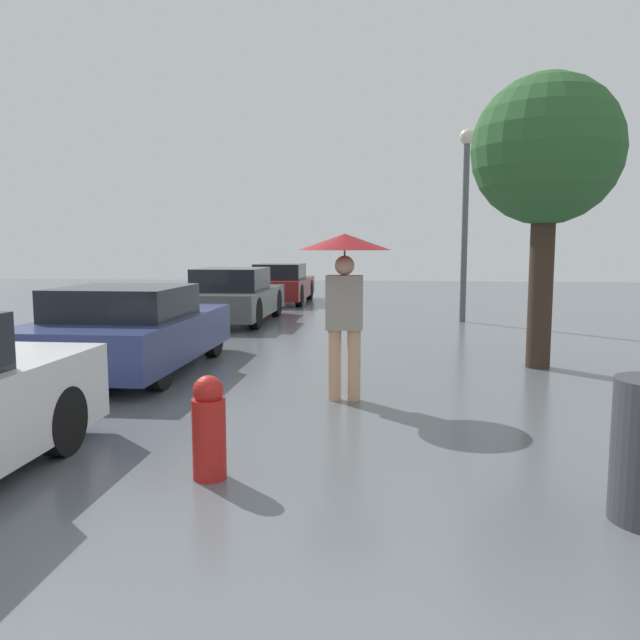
{
  "coord_description": "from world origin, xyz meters",
  "views": [
    {
      "loc": [
        0.2,
        -1.72,
        1.74
      ],
      "look_at": [
        -0.55,
        5.21,
        0.92
      ],
      "focal_mm": 35.0,
      "sensor_mm": 36.0,
      "label": 1
    }
  ],
  "objects_px": {
    "parked_car_second": "(129,330)",
    "parked_car_farthest": "(281,284)",
    "parked_car_third": "(233,297)",
    "pedestrian": "(345,270)",
    "fire_hydrant": "(209,428)",
    "street_lamp": "(465,202)",
    "tree": "(546,154)"
  },
  "relations": [
    {
      "from": "parked_car_second",
      "to": "fire_hydrant",
      "type": "distance_m",
      "value": 4.54
    },
    {
      "from": "parked_car_second",
      "to": "parked_car_third",
      "type": "xyz_separation_m",
      "value": [
        0.07,
        5.7,
        0.01
      ]
    },
    {
      "from": "pedestrian",
      "to": "tree",
      "type": "bearing_deg",
      "value": 40.12
    },
    {
      "from": "parked_car_second",
      "to": "street_lamp",
      "type": "bearing_deg",
      "value": 49.55
    },
    {
      "from": "tree",
      "to": "fire_hydrant",
      "type": "distance_m",
      "value": 6.45
    },
    {
      "from": "parked_car_farthest",
      "to": "tree",
      "type": "distance_m",
      "value": 11.56
    },
    {
      "from": "parked_car_farthest",
      "to": "street_lamp",
      "type": "xyz_separation_m",
      "value": [
        5.02,
        -4.46,
        2.18
      ]
    },
    {
      "from": "pedestrian",
      "to": "fire_hydrant",
      "type": "xyz_separation_m",
      "value": [
        -0.84,
        -2.51,
        -1.08
      ]
    },
    {
      "from": "parked_car_farthest",
      "to": "fire_hydrant",
      "type": "distance_m",
      "value": 14.78
    },
    {
      "from": "pedestrian",
      "to": "parked_car_second",
      "type": "height_order",
      "value": "pedestrian"
    },
    {
      "from": "parked_car_third",
      "to": "fire_hydrant",
      "type": "xyz_separation_m",
      "value": [
        2.21,
        -9.62,
        -0.19
      ]
    },
    {
      "from": "parked_car_third",
      "to": "tree",
      "type": "distance_m",
      "value": 7.89
    },
    {
      "from": "parked_car_third",
      "to": "tree",
      "type": "relative_size",
      "value": 0.97
    },
    {
      "from": "tree",
      "to": "parked_car_second",
      "type": "bearing_deg",
      "value": -171.85
    },
    {
      "from": "parked_car_third",
      "to": "street_lamp",
      "type": "distance_m",
      "value": 5.73
    },
    {
      "from": "parked_car_second",
      "to": "parked_car_farthest",
      "type": "xyz_separation_m",
      "value": [
        0.33,
        10.72,
        -0.0
      ]
    },
    {
      "from": "pedestrian",
      "to": "street_lamp",
      "type": "distance_m",
      "value": 8.09
    },
    {
      "from": "street_lamp",
      "to": "pedestrian",
      "type": "bearing_deg",
      "value": -106.11
    },
    {
      "from": "parked_car_second",
      "to": "tree",
      "type": "bearing_deg",
      "value": 8.15
    },
    {
      "from": "parked_car_second",
      "to": "parked_car_farthest",
      "type": "distance_m",
      "value": 10.73
    },
    {
      "from": "pedestrian",
      "to": "fire_hydrant",
      "type": "relative_size",
      "value": 2.38
    },
    {
      "from": "street_lamp",
      "to": "parked_car_third",
      "type": "bearing_deg",
      "value": -173.87
    },
    {
      "from": "pedestrian",
      "to": "parked_car_second",
      "type": "relative_size",
      "value": 0.49
    },
    {
      "from": "pedestrian",
      "to": "parked_car_second",
      "type": "xyz_separation_m",
      "value": [
        -3.13,
        1.41,
        -0.91
      ]
    },
    {
      "from": "parked_car_third",
      "to": "pedestrian",
      "type": "bearing_deg",
      "value": -66.74
    },
    {
      "from": "pedestrian",
      "to": "fire_hydrant",
      "type": "distance_m",
      "value": 2.86
    },
    {
      "from": "parked_car_third",
      "to": "tree",
      "type": "xyz_separation_m",
      "value": [
        5.71,
        -4.87,
        2.44
      ]
    },
    {
      "from": "fire_hydrant",
      "to": "parked_car_third",
      "type": "bearing_deg",
      "value": 102.97
    },
    {
      "from": "pedestrian",
      "to": "parked_car_farthest",
      "type": "distance_m",
      "value": 12.48
    },
    {
      "from": "fire_hydrant",
      "to": "street_lamp",
      "type": "bearing_deg",
      "value": 73.29
    },
    {
      "from": "parked_car_second",
      "to": "parked_car_farthest",
      "type": "relative_size",
      "value": 1.0
    },
    {
      "from": "pedestrian",
      "to": "street_lamp",
      "type": "bearing_deg",
      "value": 73.89
    }
  ]
}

